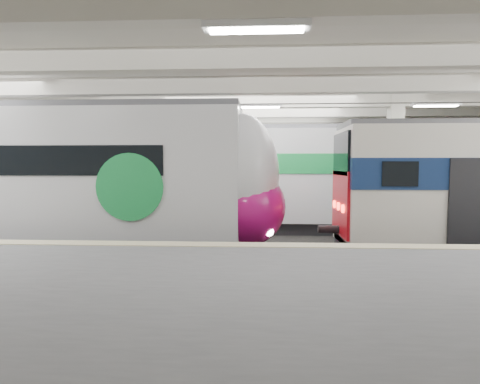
{
  "coord_description": "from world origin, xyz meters",
  "views": [
    {
      "loc": [
        0.08,
        -12.1,
        2.9
      ],
      "look_at": [
        -0.61,
        1.0,
        2.0
      ],
      "focal_mm": 30.0,
      "sensor_mm": 36.0,
      "label": 1
    }
  ],
  "objects": [
    {
      "name": "station_hall",
      "position": [
        0.0,
        -1.74,
        3.24
      ],
      "size": [
        36.0,
        24.0,
        5.75
      ],
      "color": "black",
      "rests_on": "ground"
    },
    {
      "name": "modern_emu",
      "position": [
        -5.88,
        -0.0,
        2.3
      ],
      "size": [
        14.65,
        3.02,
        4.69
      ],
      "color": "silver",
      "rests_on": "ground"
    },
    {
      "name": "far_train",
      "position": [
        -2.91,
        5.5,
        2.35
      ],
      "size": [
        14.27,
        2.96,
        4.54
      ],
      "rotation": [
        0.0,
        0.0,
        -0.0
      ],
      "color": "silver",
      "rests_on": "ground"
    }
  ]
}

